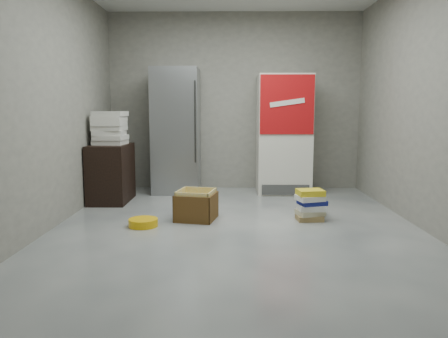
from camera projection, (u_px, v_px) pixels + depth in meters
ground at (237, 229)px, 4.72m from camera, size 5.00×5.00×0.00m
room_shell at (237, 59)px, 4.48m from camera, size 4.04×5.04×2.82m
steel_fridge at (176, 131)px, 6.71m from camera, size 0.70×0.72×1.90m
coke_cooler at (284, 134)px, 6.69m from camera, size 0.80×0.73×1.80m
wood_shelf at (111, 173)px, 6.08m from camera, size 0.50×0.80×0.80m
supply_box_stack at (110, 128)px, 5.99m from camera, size 0.44×0.44×0.45m
phonebook_stack_main at (310, 205)px, 5.06m from camera, size 0.38×0.33×0.36m
phonebook_stack_side at (311, 209)px, 5.37m from camera, size 0.38×0.32×0.13m
cardboard_box at (196, 207)px, 5.11m from camera, size 0.51×0.51×0.35m
bucket_lid at (143, 223)px, 4.82m from camera, size 0.33×0.33×0.09m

